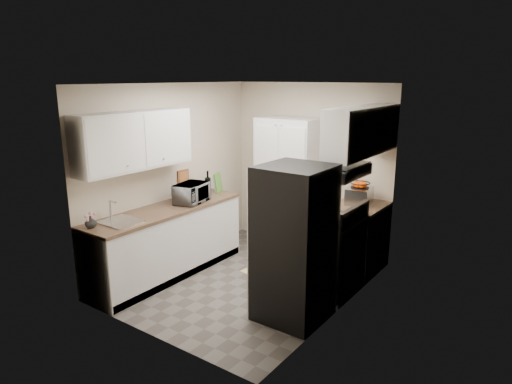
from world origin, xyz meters
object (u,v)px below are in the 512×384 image
Objects in this scene: pantry_cabinet at (288,185)px; electric_range at (330,254)px; refrigerator at (294,244)px; microwave at (191,193)px; toaster_oven at (359,196)px; wine_bottle at (208,184)px.

electric_range is (1.17, -0.93, -0.52)m from pantry_cabinet.
pantry_cabinet reaches higher than electric_range.
pantry_cabinet reaches higher than refrigerator.
microwave is 2.26m from toaster_oven.
refrigerator is 1.66m from toaster_oven.
electric_range is at bearing 0.59° from wine_bottle.
pantry_cabinet is 1.77× the size of electric_range.
pantry_cabinet is 1.16m from toaster_oven.
pantry_cabinet is 6.00× the size of wine_bottle.
pantry_cabinet is at bearing 123.46° from refrigerator.
electric_range is 2.36× the size of microwave.
wine_bottle is (-1.94, -0.02, 0.61)m from electric_range.
toaster_oven is at bearing 89.31° from refrigerator.
refrigerator is 4.48× the size of toaster_oven.
microwave reaches higher than toaster_oven.
wine_bottle is at bearing 157.76° from refrigerator.
pantry_cabinet is 1.58m from electric_range.
refrigerator is at bearing -98.38° from toaster_oven.
microwave is at bearing -167.43° from electric_range.
toaster_oven reaches higher than electric_range.
refrigerator is 2.07m from wine_bottle.
electric_range is at bearing -96.70° from toaster_oven.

